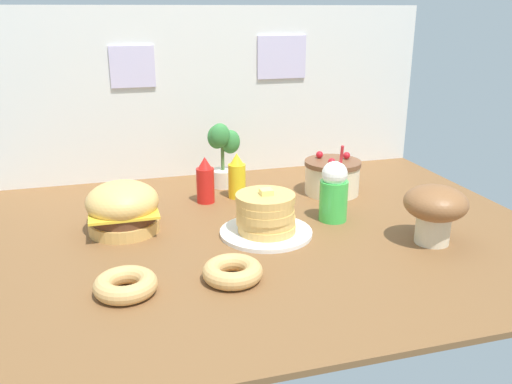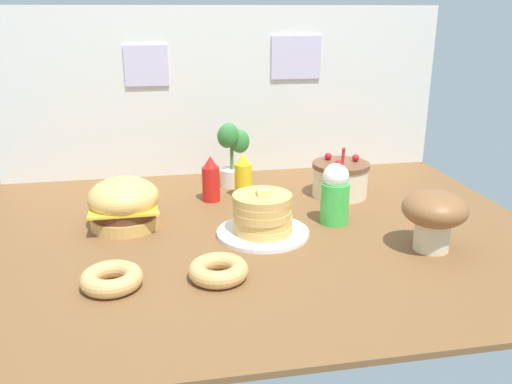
{
  "view_description": "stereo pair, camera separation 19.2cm",
  "coord_description": "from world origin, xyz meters",
  "px_view_note": "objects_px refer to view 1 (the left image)",
  "views": [
    {
      "loc": [
        -0.54,
        -1.88,
        0.84
      ],
      "look_at": [
        0.03,
        0.11,
        0.13
      ],
      "focal_mm": 37.83,
      "sensor_mm": 36.0,
      "label": 1
    },
    {
      "loc": [
        -0.36,
        -1.92,
        0.84
      ],
      "look_at": [
        0.03,
        0.11,
        0.13
      ],
      "focal_mm": 37.83,
      "sensor_mm": 36.0,
      "label": 2
    }
  ],
  "objects_px": {
    "cream_soda_cup": "(334,191)",
    "potted_plant": "(223,152)",
    "burger": "(123,208)",
    "donut_pink_glaze": "(126,284)",
    "ketchup_bottle": "(205,181)",
    "layer_cake": "(332,177)",
    "donut_chocolate": "(232,271)",
    "mustard_bottle": "(237,177)",
    "mushroom_stool": "(435,208)",
    "pancake_stack": "(266,217)"
  },
  "relations": [
    {
      "from": "potted_plant",
      "to": "donut_chocolate",
      "type": "bearing_deg",
      "value": -101.03
    },
    {
      "from": "donut_chocolate",
      "to": "donut_pink_glaze",
      "type": "bearing_deg",
      "value": 179.2
    },
    {
      "from": "donut_pink_glaze",
      "to": "mustard_bottle",
      "type": "bearing_deg",
      "value": 54.71
    },
    {
      "from": "donut_chocolate",
      "to": "potted_plant",
      "type": "distance_m",
      "value": 0.98
    },
    {
      "from": "donut_pink_glaze",
      "to": "ketchup_bottle",
      "type": "bearing_deg",
      "value": 62.18
    },
    {
      "from": "burger",
      "to": "layer_cake",
      "type": "relative_size",
      "value": 1.06
    },
    {
      "from": "mushroom_stool",
      "to": "pancake_stack",
      "type": "bearing_deg",
      "value": 157.02
    },
    {
      "from": "mustard_bottle",
      "to": "potted_plant",
      "type": "height_order",
      "value": "potted_plant"
    },
    {
      "from": "layer_cake",
      "to": "donut_chocolate",
      "type": "distance_m",
      "value": 0.97
    },
    {
      "from": "donut_pink_glaze",
      "to": "cream_soda_cup",
      "type": "bearing_deg",
      "value": 24.36
    },
    {
      "from": "mustard_bottle",
      "to": "pancake_stack",
      "type": "bearing_deg",
      "value": -89.93
    },
    {
      "from": "mustard_bottle",
      "to": "mushroom_stool",
      "type": "xyz_separation_m",
      "value": [
        0.58,
        -0.7,
        0.04
      ]
    },
    {
      "from": "burger",
      "to": "cream_soda_cup",
      "type": "xyz_separation_m",
      "value": [
        0.84,
        -0.12,
        0.03
      ]
    },
    {
      "from": "pancake_stack",
      "to": "cream_soda_cup",
      "type": "relative_size",
      "value": 1.13
    },
    {
      "from": "mustard_bottle",
      "to": "potted_plant",
      "type": "relative_size",
      "value": 0.66
    },
    {
      "from": "potted_plant",
      "to": "mushroom_stool",
      "type": "relative_size",
      "value": 1.39
    },
    {
      "from": "donut_pink_glaze",
      "to": "donut_chocolate",
      "type": "bearing_deg",
      "value": -0.8
    },
    {
      "from": "ketchup_bottle",
      "to": "mustard_bottle",
      "type": "distance_m",
      "value": 0.15
    },
    {
      "from": "pancake_stack",
      "to": "potted_plant",
      "type": "relative_size",
      "value": 1.11
    },
    {
      "from": "pancake_stack",
      "to": "donut_chocolate",
      "type": "relative_size",
      "value": 1.83
    },
    {
      "from": "mustard_bottle",
      "to": "cream_soda_cup",
      "type": "height_order",
      "value": "cream_soda_cup"
    },
    {
      "from": "mustard_bottle",
      "to": "cream_soda_cup",
      "type": "xyz_separation_m",
      "value": [
        0.31,
        -0.38,
        0.03
      ]
    },
    {
      "from": "donut_pink_glaze",
      "to": "mushroom_stool",
      "type": "relative_size",
      "value": 0.85
    },
    {
      "from": "burger",
      "to": "mustard_bottle",
      "type": "xyz_separation_m",
      "value": [
        0.53,
        0.27,
        0.0
      ]
    },
    {
      "from": "donut_chocolate",
      "to": "pancake_stack",
      "type": "bearing_deg",
      "value": 56.95
    },
    {
      "from": "pancake_stack",
      "to": "donut_chocolate",
      "type": "xyz_separation_m",
      "value": [
        -0.21,
        -0.32,
        -0.04
      ]
    },
    {
      "from": "cream_soda_cup",
      "to": "potted_plant",
      "type": "xyz_separation_m",
      "value": [
        -0.34,
        0.56,
        0.05
      ]
    },
    {
      "from": "pancake_stack",
      "to": "mustard_bottle",
      "type": "height_order",
      "value": "mustard_bottle"
    },
    {
      "from": "ketchup_bottle",
      "to": "mushroom_stool",
      "type": "relative_size",
      "value": 0.91
    },
    {
      "from": "donut_chocolate",
      "to": "mushroom_stool",
      "type": "relative_size",
      "value": 0.85
    },
    {
      "from": "burger",
      "to": "cream_soda_cup",
      "type": "height_order",
      "value": "cream_soda_cup"
    },
    {
      "from": "cream_soda_cup",
      "to": "potted_plant",
      "type": "relative_size",
      "value": 0.98
    },
    {
      "from": "ketchup_bottle",
      "to": "donut_chocolate",
      "type": "relative_size",
      "value": 1.08
    },
    {
      "from": "burger",
      "to": "ketchup_bottle",
      "type": "xyz_separation_m",
      "value": [
        0.37,
        0.24,
        0.0
      ]
    },
    {
      "from": "donut_pink_glaze",
      "to": "burger",
      "type": "bearing_deg",
      "value": 87.5
    },
    {
      "from": "donut_pink_glaze",
      "to": "potted_plant",
      "type": "bearing_deg",
      "value": 61.18
    },
    {
      "from": "ketchup_bottle",
      "to": "cream_soda_cup",
      "type": "distance_m",
      "value": 0.59
    },
    {
      "from": "ketchup_bottle",
      "to": "cream_soda_cup",
      "type": "bearing_deg",
      "value": -37.65
    },
    {
      "from": "potted_plant",
      "to": "pancake_stack",
      "type": "bearing_deg",
      "value": -87.73
    },
    {
      "from": "layer_cake",
      "to": "mustard_bottle",
      "type": "xyz_separation_m",
      "value": [
        -0.45,
        0.07,
        0.02
      ]
    },
    {
      "from": "layer_cake",
      "to": "potted_plant",
      "type": "xyz_separation_m",
      "value": [
        -0.47,
        0.24,
        0.09
      ]
    },
    {
      "from": "burger",
      "to": "potted_plant",
      "type": "height_order",
      "value": "potted_plant"
    },
    {
      "from": "cream_soda_cup",
      "to": "potted_plant",
      "type": "bearing_deg",
      "value": 121.04
    },
    {
      "from": "layer_cake",
      "to": "mustard_bottle",
      "type": "distance_m",
      "value": 0.45
    },
    {
      "from": "donut_pink_glaze",
      "to": "donut_chocolate",
      "type": "xyz_separation_m",
      "value": [
        0.34,
        -0.0,
        0.0
      ]
    },
    {
      "from": "pancake_stack",
      "to": "layer_cake",
      "type": "bearing_deg",
      "value": 40.99
    },
    {
      "from": "pancake_stack",
      "to": "mushroom_stool",
      "type": "distance_m",
      "value": 0.63
    },
    {
      "from": "donut_pink_glaze",
      "to": "potted_plant",
      "type": "height_order",
      "value": "potted_plant"
    },
    {
      "from": "burger",
      "to": "potted_plant",
      "type": "distance_m",
      "value": 0.67
    },
    {
      "from": "pancake_stack",
      "to": "mustard_bottle",
      "type": "bearing_deg",
      "value": 90.07
    }
  ]
}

